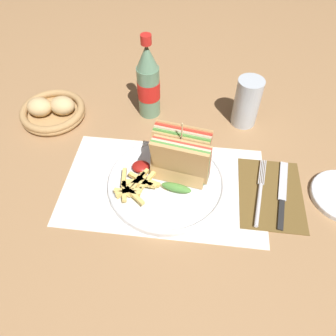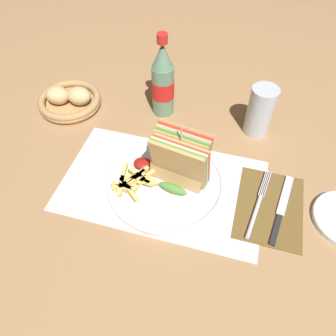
# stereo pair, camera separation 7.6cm
# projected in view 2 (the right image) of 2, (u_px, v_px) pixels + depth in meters

# --- Properties ---
(ground_plane) EXTENTS (4.00, 4.00, 0.00)m
(ground_plane) POSITION_uv_depth(u_px,v_px,m) (155.00, 188.00, 0.77)
(ground_plane) COLOR #9E754C
(placemat) EXTENTS (0.47, 0.28, 0.00)m
(placemat) POSITION_uv_depth(u_px,v_px,m) (163.00, 185.00, 0.78)
(placemat) COLOR silver
(placemat) RESTS_ON ground_plane
(plate_main) EXTENTS (0.28, 0.28, 0.02)m
(plate_main) POSITION_uv_depth(u_px,v_px,m) (166.00, 182.00, 0.77)
(plate_main) COLOR white
(plate_main) RESTS_ON ground_plane
(club_sandwich) EXTENTS (0.14, 0.11, 0.17)m
(club_sandwich) POSITION_uv_depth(u_px,v_px,m) (180.00, 160.00, 0.72)
(club_sandwich) COLOR tan
(club_sandwich) RESTS_ON plate_main
(fries_pile) EXTENTS (0.10, 0.10, 0.02)m
(fries_pile) POSITION_uv_depth(u_px,v_px,m) (133.00, 181.00, 0.75)
(fries_pile) COLOR #E5C166
(fries_pile) RESTS_ON plate_main
(ketchup_blob) EXTENTS (0.04, 0.04, 0.02)m
(ketchup_blob) POSITION_uv_depth(u_px,v_px,m) (143.00, 163.00, 0.78)
(ketchup_blob) COLOR maroon
(ketchup_blob) RESTS_ON plate_main
(napkin) EXTENTS (0.15, 0.20, 0.00)m
(napkin) POSITION_uv_depth(u_px,v_px,m) (270.00, 207.00, 0.74)
(napkin) COLOR brown
(napkin) RESTS_ON ground_plane
(fork) EXTENTS (0.04, 0.19, 0.01)m
(fork) POSITION_uv_depth(u_px,v_px,m) (257.00, 209.00, 0.72)
(fork) COLOR silver
(fork) RESTS_ON napkin
(knife) EXTENTS (0.04, 0.20, 0.00)m
(knife) POSITION_uv_depth(u_px,v_px,m) (281.00, 209.00, 0.73)
(knife) COLOR black
(knife) RESTS_ON napkin
(coke_bottle_near) EXTENTS (0.06, 0.06, 0.23)m
(coke_bottle_near) POSITION_uv_depth(u_px,v_px,m) (163.00, 82.00, 0.87)
(coke_bottle_near) COLOR slate
(coke_bottle_near) RESTS_ON ground_plane
(glass_near) EXTENTS (0.07, 0.07, 0.14)m
(glass_near) POSITION_uv_depth(u_px,v_px,m) (259.00, 114.00, 0.85)
(glass_near) COLOR silver
(glass_near) RESTS_ON ground_plane
(bread_basket) EXTENTS (0.18, 0.18, 0.06)m
(bread_basket) POSITION_uv_depth(u_px,v_px,m) (70.00, 100.00, 0.95)
(bread_basket) COLOR #AD8451
(bread_basket) RESTS_ON ground_plane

